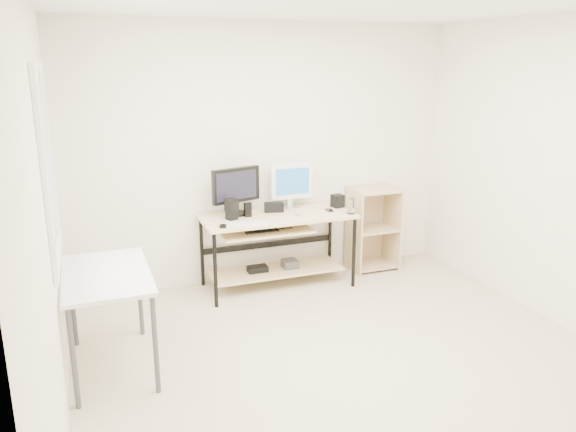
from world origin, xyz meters
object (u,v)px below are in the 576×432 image
at_px(side_table, 107,283).
at_px(white_imac, 292,182).
at_px(shelf_unit, 371,227).
at_px(desk, 275,235).
at_px(audio_controller, 248,210).
at_px(black_monitor, 236,188).

relative_size(side_table, white_imac, 2.11).
bearing_deg(shelf_unit, white_imac, 177.92).
relative_size(shelf_unit, white_imac, 1.90).
bearing_deg(side_table, shelf_unit, 23.33).
relative_size(desk, shelf_unit, 1.67).
bearing_deg(audio_controller, side_table, -143.83).
relative_size(desk, side_table, 1.50).
height_order(desk, shelf_unit, shelf_unit).
bearing_deg(white_imac, black_monitor, -174.65).
relative_size(black_monitor, white_imac, 1.07).
distance_m(desk, shelf_unit, 1.19).
xyz_separation_m(shelf_unit, white_imac, (-0.92, 0.03, 0.57)).
bearing_deg(side_table, white_imac, 33.34).
distance_m(shelf_unit, black_monitor, 1.63).
height_order(desk, white_imac, white_imac).
distance_m(desk, white_imac, 0.58).
distance_m(desk, side_table, 1.97).
height_order(side_table, audio_controller, audio_controller).
bearing_deg(side_table, audio_controller, 38.19).
bearing_deg(desk, white_imac, 37.55).
distance_m(desk, audio_controller, 0.39).
bearing_deg(desk, shelf_unit, 7.77).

